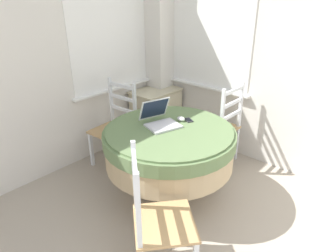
{
  "coord_description": "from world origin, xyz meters",
  "views": [
    {
      "loc": [
        -1.08,
        0.52,
        1.88
      ],
      "look_at": [
        0.91,
        2.29,
        0.66
      ],
      "focal_mm": 32.0,
      "sensor_mm": 36.0,
      "label": 1
    }
  ],
  "objects_px": {
    "laptop": "(160,120)",
    "dining_chair_camera_near": "(157,221)",
    "cell_phone": "(188,120)",
    "dining_chair_near_right_window": "(220,127)",
    "dining_chair_near_back_window": "(116,127)",
    "computer_mouse": "(181,119)",
    "round_dining_table": "(169,144)",
    "corner_cabinet": "(156,114)"
  },
  "relations": [
    {
      "from": "laptop",
      "to": "dining_chair_camera_near",
      "type": "relative_size",
      "value": 0.41
    },
    {
      "from": "cell_phone",
      "to": "dining_chair_near_right_window",
      "type": "distance_m",
      "value": 0.67
    },
    {
      "from": "dining_chair_near_back_window",
      "to": "dining_chair_near_right_window",
      "type": "distance_m",
      "value": 1.18
    },
    {
      "from": "computer_mouse",
      "to": "cell_phone",
      "type": "xyz_separation_m",
      "value": [
        0.05,
        -0.05,
        -0.02
      ]
    },
    {
      "from": "round_dining_table",
      "to": "laptop",
      "type": "height_order",
      "value": "laptop"
    },
    {
      "from": "round_dining_table",
      "to": "dining_chair_camera_near",
      "type": "bearing_deg",
      "value": -144.08
    },
    {
      "from": "dining_chair_near_back_window",
      "to": "corner_cabinet",
      "type": "relative_size",
      "value": 1.45
    },
    {
      "from": "cell_phone",
      "to": "dining_chair_near_right_window",
      "type": "xyz_separation_m",
      "value": [
        0.6,
        0.01,
        -0.28
      ]
    },
    {
      "from": "cell_phone",
      "to": "computer_mouse",
      "type": "bearing_deg",
      "value": 138.84
    },
    {
      "from": "dining_chair_near_back_window",
      "to": "dining_chair_camera_near",
      "type": "xyz_separation_m",
      "value": [
        -0.78,
        -1.39,
        0.0
      ]
    },
    {
      "from": "dining_chair_near_back_window",
      "to": "cell_phone",
      "type": "bearing_deg",
      "value": -77.73
    },
    {
      "from": "dining_chair_near_right_window",
      "to": "dining_chair_near_back_window",
      "type": "bearing_deg",
      "value": 132.27
    },
    {
      "from": "round_dining_table",
      "to": "dining_chair_near_right_window",
      "type": "bearing_deg",
      "value": -0.4
    },
    {
      "from": "laptop",
      "to": "cell_phone",
      "type": "height_order",
      "value": "laptop"
    },
    {
      "from": "round_dining_table",
      "to": "laptop",
      "type": "relative_size",
      "value": 3.02
    },
    {
      "from": "dining_chair_near_back_window",
      "to": "dining_chair_near_right_window",
      "type": "relative_size",
      "value": 1.0
    },
    {
      "from": "round_dining_table",
      "to": "laptop",
      "type": "distance_m",
      "value": 0.24
    },
    {
      "from": "cell_phone",
      "to": "dining_chair_camera_near",
      "type": "xyz_separation_m",
      "value": [
        -0.97,
        -0.5,
        -0.28
      ]
    },
    {
      "from": "round_dining_table",
      "to": "cell_phone",
      "type": "height_order",
      "value": "cell_phone"
    },
    {
      "from": "round_dining_table",
      "to": "computer_mouse",
      "type": "relative_size",
      "value": 14.24
    },
    {
      "from": "dining_chair_near_right_window",
      "to": "round_dining_table",
      "type": "bearing_deg",
      "value": 179.6
    },
    {
      "from": "computer_mouse",
      "to": "dining_chair_near_back_window",
      "type": "height_order",
      "value": "dining_chair_near_back_window"
    },
    {
      "from": "corner_cabinet",
      "to": "laptop",
      "type": "bearing_deg",
      "value": -134.47
    },
    {
      "from": "round_dining_table",
      "to": "corner_cabinet",
      "type": "bearing_deg",
      "value": 49.01
    },
    {
      "from": "dining_chair_near_right_window",
      "to": "corner_cabinet",
      "type": "xyz_separation_m",
      "value": [
        0.01,
        1.01,
        -0.12
      ]
    },
    {
      "from": "cell_phone",
      "to": "corner_cabinet",
      "type": "distance_m",
      "value": 1.25
    },
    {
      "from": "laptop",
      "to": "corner_cabinet",
      "type": "distance_m",
      "value": 1.31
    },
    {
      "from": "dining_chair_camera_near",
      "to": "corner_cabinet",
      "type": "xyz_separation_m",
      "value": [
        1.58,
        1.52,
        -0.12
      ]
    },
    {
      "from": "round_dining_table",
      "to": "dining_chair_camera_near",
      "type": "distance_m",
      "value": 0.89
    },
    {
      "from": "dining_chair_near_right_window",
      "to": "corner_cabinet",
      "type": "distance_m",
      "value": 1.02
    },
    {
      "from": "laptop",
      "to": "dining_chair_near_back_window",
      "type": "relative_size",
      "value": 0.41
    },
    {
      "from": "round_dining_table",
      "to": "dining_chair_camera_near",
      "type": "xyz_separation_m",
      "value": [
        -0.71,
        -0.52,
        -0.12
      ]
    },
    {
      "from": "cell_phone",
      "to": "dining_chair_near_right_window",
      "type": "relative_size",
      "value": 0.12
    },
    {
      "from": "round_dining_table",
      "to": "laptop",
      "type": "xyz_separation_m",
      "value": [
        0.01,
        0.13,
        0.2
      ]
    },
    {
      "from": "dining_chair_near_right_window",
      "to": "dining_chair_camera_near",
      "type": "bearing_deg",
      "value": -162.11
    },
    {
      "from": "corner_cabinet",
      "to": "cell_phone",
      "type": "bearing_deg",
      "value": -120.98
    },
    {
      "from": "dining_chair_camera_near",
      "to": "dining_chair_near_right_window",
      "type": "bearing_deg",
      "value": 17.89
    },
    {
      "from": "laptop",
      "to": "corner_cabinet",
      "type": "height_order",
      "value": "laptop"
    },
    {
      "from": "laptop",
      "to": "dining_chair_camera_near",
      "type": "xyz_separation_m",
      "value": [
        -0.72,
        -0.64,
        -0.33
      ]
    },
    {
      "from": "round_dining_table",
      "to": "corner_cabinet",
      "type": "height_order",
      "value": "round_dining_table"
    },
    {
      "from": "round_dining_table",
      "to": "dining_chair_near_right_window",
      "type": "relative_size",
      "value": 1.24
    },
    {
      "from": "computer_mouse",
      "to": "corner_cabinet",
      "type": "bearing_deg",
      "value": 55.54
    }
  ]
}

